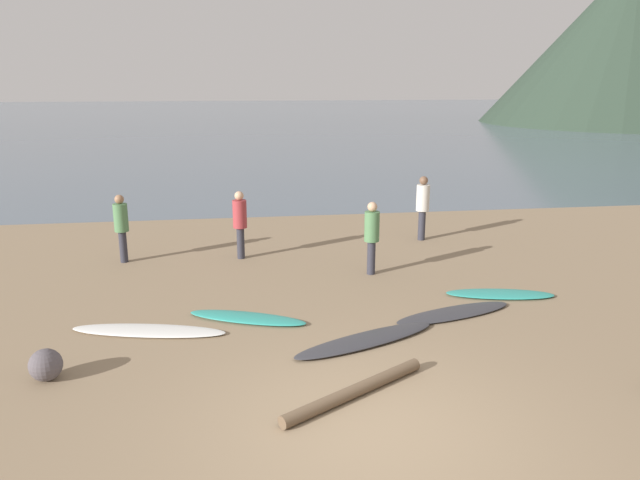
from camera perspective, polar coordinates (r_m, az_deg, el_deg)
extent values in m
cube|color=#8C7559|center=(16.68, -2.89, 0.66)|extent=(120.00, 120.00, 0.20)
cube|color=slate|center=(67.90, -7.08, 11.43)|extent=(140.00, 100.00, 0.01)
cone|color=#28382B|center=(64.37, 27.27, 16.44)|extent=(26.03, 26.03, 14.95)
ellipsoid|color=white|center=(10.36, -15.83, -8.20)|extent=(2.61, 1.09, 0.07)
ellipsoid|color=teal|center=(10.54, -6.86, -7.27)|extent=(2.13, 1.28, 0.09)
ellipsoid|color=#333338|center=(9.64, 4.34, -9.35)|extent=(2.58, 1.50, 0.09)
ellipsoid|color=#333338|center=(10.94, 12.46, -6.71)|extent=(2.39, 1.20, 0.07)
ellipsoid|color=teal|center=(12.07, 16.56, -4.89)|extent=(2.11, 0.96, 0.08)
cylinder|color=#2D2D38|center=(14.00, -7.47, -0.28)|extent=(0.17, 0.17, 0.73)
cylinder|color=#9E3338|center=(13.84, -7.56, 2.44)|extent=(0.32, 0.32, 0.63)
sphere|color=tan|center=(13.75, -7.62, 4.14)|extent=(0.21, 0.21, 0.21)
cylinder|color=#2D2D38|center=(12.81, 4.84, -1.66)|extent=(0.17, 0.17, 0.72)
cylinder|color=#4C7A4C|center=(12.63, 4.91, 1.28)|extent=(0.31, 0.31, 0.63)
sphere|color=tan|center=(12.54, 4.95, 3.13)|extent=(0.20, 0.20, 0.20)
cylinder|color=#2D2D38|center=(15.70, 9.54, 1.38)|extent=(0.18, 0.18, 0.76)
cylinder|color=beige|center=(15.55, 9.66, 3.94)|extent=(0.33, 0.33, 0.66)
sphere|color=brown|center=(15.47, 9.73, 5.53)|extent=(0.22, 0.22, 0.22)
cylinder|color=#2D2D38|center=(14.29, -18.01, -0.60)|extent=(0.17, 0.17, 0.72)
cylinder|color=#4C7A4C|center=(14.14, -18.23, 2.01)|extent=(0.31, 0.31, 0.62)
sphere|color=#936B4C|center=(14.06, -18.36, 3.65)|extent=(0.20, 0.20, 0.20)
cylinder|color=brown|center=(8.11, 3.30, -13.98)|extent=(2.09, 1.40, 0.17)
sphere|color=#534C51|center=(9.24, -24.39, -10.65)|extent=(0.45, 0.45, 0.45)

